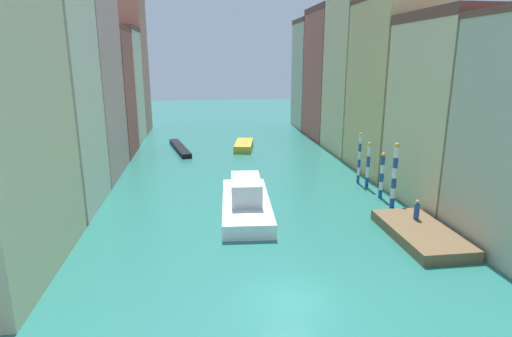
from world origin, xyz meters
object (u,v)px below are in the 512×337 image
Objects in this scene: motorboat_0 at (244,145)px; mooring_pole_3 at (359,158)px; person_on_dock at (417,210)px; mooring_pole_0 at (394,175)px; vaporetto_white at (246,200)px; waterfront_dock at (421,233)px; mooring_pole_2 at (368,165)px; gondola_black at (180,148)px; mooring_pole_1 at (382,175)px.

mooring_pole_3 is at bearing -61.84° from motorboat_0.
motorboat_0 is at bearing 107.74° from person_on_dock.
vaporetto_white is (-11.33, 0.61, -1.73)m from mooring_pole_0.
waterfront_dock is at bearing -92.60° from mooring_pole_3.
mooring_pole_2 is 0.64× the size of motorboat_0.
mooring_pole_0 is at bearing -53.92° from gondola_black.
mooring_pole_2 is 0.87× the size of mooring_pole_3.
mooring_pole_2 is (-0.02, 2.87, 0.15)m from mooring_pole_1.
mooring_pole_0 is 0.48× the size of vaporetto_white.
person_on_dock is 0.36× the size of mooring_pole_1.
waterfront_dock is at bearing -30.66° from vaporetto_white.
mooring_pole_0 is at bearing 82.72° from waterfront_dock.
mooring_pole_3 reaches higher than mooring_pole_1.
vaporetto_white is at bearing 176.92° from mooring_pole_0.
mooring_pole_3 reaches higher than waterfront_dock.
mooring_pole_2 is at bearing 85.76° from waterfront_dock.
mooring_pole_3 is at bearing 91.34° from mooring_pole_0.
gondola_black is (-5.87, 22.99, -0.63)m from vaporetto_white.
vaporetto_white is at bearing 149.34° from waterfront_dock.
mooring_pole_0 is 1.24× the size of mooring_pole_2.
mooring_pole_0 is 0.80× the size of motorboat_0.
person_on_dock is (0.46, 1.55, 0.97)m from waterfront_dock.
vaporetto_white is at bearing -171.10° from mooring_pole_1.
mooring_pole_3 is 12.84m from vaporetto_white.
vaporetto_white is 22.93m from motorboat_0.
motorboat_0 is (-9.08, 23.43, -2.20)m from mooring_pole_0.
motorboat_0 is at bearing 111.18° from mooring_pole_0.
mooring_pole_2 is at bearing -80.66° from mooring_pole_3.
person_on_dock is at bearing -93.23° from mooring_pole_1.
mooring_pole_0 reaches higher than mooring_pole_1.
mooring_pole_3 is at bearing 93.46° from mooring_pole_1.
mooring_pole_2 is at bearing -63.22° from motorboat_0.
mooring_pole_2 is at bearing 89.05° from mooring_pole_0.
person_on_dock is 12.04m from vaporetto_white.
motorboat_0 is (-8.35, 29.10, 0.09)m from waterfront_dock.
motorboat_0 is (-9.16, 18.16, -1.69)m from mooring_pole_2.
motorboat_0 reaches higher than waterfront_dock.
person_on_dock is 0.14× the size of gondola_black.
person_on_dock is at bearing -58.59° from gondola_black.
mooring_pole_2 is (0.81, 10.95, 1.78)m from waterfront_dock.
mooring_pole_1 is 0.60× the size of motorboat_0.
vaporetto_white reaches higher than motorboat_0.
mooring_pole_2 is 12.39m from vaporetto_white.
mooring_pole_1 is (0.37, 6.53, 0.66)m from person_on_dock.
gondola_black is at bearing 119.37° from waterfront_dock.
mooring_pole_1 is 4.40m from mooring_pole_3.
motorboat_0 is at bearing 116.78° from mooring_pole_2.
motorboat_0 is at bearing 106.01° from waterfront_dock.
vaporetto_white is at bearing -95.63° from motorboat_0.
waterfront_dock is 1.43× the size of mooring_pole_0.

